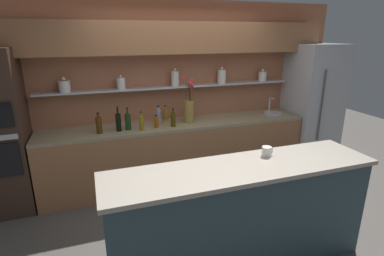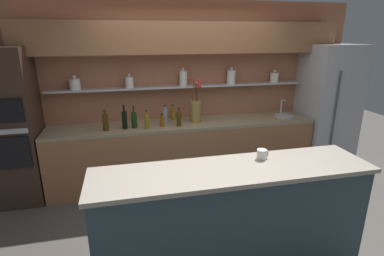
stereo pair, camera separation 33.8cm
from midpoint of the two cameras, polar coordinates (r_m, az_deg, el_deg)
ground_plane at (r=3.65m, az=6.76°, el=-18.61°), size 12.00×12.00×0.00m
back_wall_unit at (r=4.45m, az=0.78°, el=9.88°), size 5.20×0.44×2.60m
back_counter_unit at (r=4.44m, az=0.74°, el=-4.71°), size 3.80×0.62×0.92m
island_counter at (r=2.93m, az=10.94°, el=-16.63°), size 2.50×0.61×1.02m
refrigerator at (r=5.26m, az=25.97°, el=3.18°), size 0.75×0.73×1.99m
oven_tower at (r=4.33m, az=-29.14°, el=-0.03°), size 0.61×0.64×2.00m
flower_vase at (r=4.27m, az=2.97°, el=3.59°), size 0.16×0.16×0.65m
sink_fixture at (r=4.90m, az=19.00°, el=2.42°), size 0.29×0.29×0.25m
bottle_sauce_0 at (r=4.10m, az=-3.38°, el=1.22°), size 0.06×0.06×0.18m
bottle_wine_1 at (r=4.08m, az=-8.67°, el=1.54°), size 0.08×0.08×0.31m
bottle_oil_2 at (r=4.41m, az=-1.48°, el=2.68°), size 0.06×0.06×0.23m
bottle_wine_3 at (r=4.05m, az=-10.42°, el=1.52°), size 0.07×0.07×0.33m
bottle_oil_4 at (r=4.11m, az=-0.18°, el=1.75°), size 0.06×0.06×0.26m
bottle_spirit_5 at (r=4.04m, az=-13.87°, el=1.05°), size 0.08×0.08×0.27m
bottle_spirit_6 at (r=4.25m, az=-2.90°, el=2.32°), size 0.07×0.07×0.26m
bottle_oil_7 at (r=4.01m, az=-6.24°, el=1.24°), size 0.06×0.06×0.26m
coffee_mug at (r=2.92m, az=16.43°, el=-4.88°), size 0.11×0.09×0.09m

